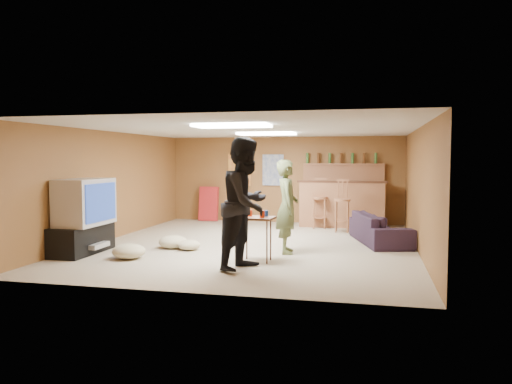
% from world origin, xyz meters
% --- Properties ---
extents(ground, '(7.00, 7.00, 0.00)m').
position_xyz_m(ground, '(0.00, 0.00, 0.00)').
color(ground, tan).
rests_on(ground, ground).
extents(ceiling, '(6.00, 7.00, 0.02)m').
position_xyz_m(ceiling, '(0.00, 0.00, 2.20)').
color(ceiling, silver).
rests_on(ceiling, ground).
extents(wall_back, '(6.00, 0.02, 2.20)m').
position_xyz_m(wall_back, '(0.00, 3.50, 1.10)').
color(wall_back, brown).
rests_on(wall_back, ground).
extents(wall_front, '(6.00, 0.02, 2.20)m').
position_xyz_m(wall_front, '(0.00, -3.50, 1.10)').
color(wall_front, brown).
rests_on(wall_front, ground).
extents(wall_left, '(0.02, 7.00, 2.20)m').
position_xyz_m(wall_left, '(-3.00, 0.00, 1.10)').
color(wall_left, brown).
rests_on(wall_left, ground).
extents(wall_right, '(0.02, 7.00, 2.20)m').
position_xyz_m(wall_right, '(3.00, 0.00, 1.10)').
color(wall_right, brown).
rests_on(wall_right, ground).
extents(tv_stand, '(0.55, 1.30, 0.50)m').
position_xyz_m(tv_stand, '(-2.72, -1.50, 0.25)').
color(tv_stand, black).
rests_on(tv_stand, ground).
extents(dvd_box, '(0.35, 0.50, 0.08)m').
position_xyz_m(dvd_box, '(-2.50, -1.50, 0.15)').
color(dvd_box, '#B2B2B7').
rests_on(dvd_box, tv_stand).
extents(tv_body, '(0.60, 1.10, 0.80)m').
position_xyz_m(tv_body, '(-2.65, -1.50, 0.90)').
color(tv_body, '#B2B2B7').
rests_on(tv_body, tv_stand).
extents(tv_screen, '(0.02, 0.95, 0.65)m').
position_xyz_m(tv_screen, '(-2.34, -1.50, 0.90)').
color(tv_screen, navy).
rests_on(tv_screen, tv_body).
extents(bar_counter, '(2.00, 0.60, 1.10)m').
position_xyz_m(bar_counter, '(1.50, 2.95, 0.55)').
color(bar_counter, brown).
rests_on(bar_counter, ground).
extents(bar_lip, '(2.10, 0.12, 0.05)m').
position_xyz_m(bar_lip, '(1.50, 2.70, 1.10)').
color(bar_lip, '#3D2013').
rests_on(bar_lip, bar_counter).
extents(bar_shelf, '(2.00, 0.18, 0.05)m').
position_xyz_m(bar_shelf, '(1.50, 3.40, 1.50)').
color(bar_shelf, brown).
rests_on(bar_shelf, bar_backing).
extents(bar_backing, '(2.00, 0.14, 0.60)m').
position_xyz_m(bar_backing, '(1.50, 3.42, 1.20)').
color(bar_backing, brown).
rests_on(bar_backing, bar_counter).
extents(poster_left, '(0.60, 0.03, 0.85)m').
position_xyz_m(poster_left, '(-1.20, 3.46, 1.35)').
color(poster_left, '#BF3F26').
rests_on(poster_left, wall_back).
extents(poster_right, '(0.55, 0.03, 0.80)m').
position_xyz_m(poster_right, '(-0.30, 3.46, 1.35)').
color(poster_right, '#334C99').
rests_on(poster_right, wall_back).
extents(folding_chair_stack, '(0.50, 0.26, 0.91)m').
position_xyz_m(folding_chair_stack, '(-2.00, 3.30, 0.45)').
color(folding_chair_stack, red).
rests_on(folding_chair_stack, ground).
extents(ceiling_panel_front, '(1.20, 0.60, 0.04)m').
position_xyz_m(ceiling_panel_front, '(0.00, -1.50, 2.17)').
color(ceiling_panel_front, white).
rests_on(ceiling_panel_front, ceiling).
extents(ceiling_panel_back, '(1.20, 0.60, 0.04)m').
position_xyz_m(ceiling_panel_back, '(0.00, 1.20, 2.17)').
color(ceiling_panel_back, white).
rests_on(ceiling_panel_back, ceiling).
extents(person_olive, '(0.51, 0.66, 1.63)m').
position_xyz_m(person_olive, '(0.75, -0.67, 0.82)').
color(person_olive, '#566138').
rests_on(person_olive, ground).
extents(person_black, '(1.01, 1.14, 1.97)m').
position_xyz_m(person_black, '(0.37, -2.04, 0.98)').
color(person_black, black).
rests_on(person_black, ground).
extents(sofa, '(1.25, 2.09, 0.57)m').
position_xyz_m(sofa, '(2.36, 0.77, 0.29)').
color(sofa, black).
rests_on(sofa, ground).
extents(tray_table, '(0.59, 0.49, 0.72)m').
position_xyz_m(tray_table, '(0.40, -1.48, 0.36)').
color(tray_table, '#3D2013').
rests_on(tray_table, ground).
extents(cup_red_near, '(0.10, 0.10, 0.11)m').
position_xyz_m(cup_red_near, '(0.27, -1.41, 0.77)').
color(cup_red_near, '#B12B0B').
rests_on(cup_red_near, tray_table).
extents(cup_red_far, '(0.08, 0.08, 0.11)m').
position_xyz_m(cup_red_far, '(0.50, -1.55, 0.77)').
color(cup_red_far, '#B12B0B').
rests_on(cup_red_far, tray_table).
extents(cup_blue, '(0.10, 0.10, 0.10)m').
position_xyz_m(cup_blue, '(0.53, -1.39, 0.77)').
color(cup_blue, navy).
rests_on(cup_blue, tray_table).
extents(bar_stool_left, '(0.46, 0.46, 1.29)m').
position_xyz_m(bar_stool_left, '(1.00, 2.56, 0.64)').
color(bar_stool_left, brown).
rests_on(bar_stool_left, ground).
extents(bar_stool_right, '(0.43, 0.43, 1.17)m').
position_xyz_m(bar_stool_right, '(1.55, 2.06, 0.58)').
color(bar_stool_right, brown).
rests_on(bar_stool_right, ground).
extents(cushion_near_tv, '(0.66, 0.66, 0.23)m').
position_xyz_m(cushion_near_tv, '(-1.38, -0.67, 0.12)').
color(cushion_near_tv, tan).
rests_on(cushion_near_tv, ground).
extents(cushion_mid, '(0.44, 0.44, 0.18)m').
position_xyz_m(cushion_mid, '(-1.02, -0.79, 0.09)').
color(cushion_mid, tan).
rests_on(cushion_mid, ground).
extents(cushion_far, '(0.62, 0.62, 0.24)m').
position_xyz_m(cushion_far, '(-1.71, -1.74, 0.12)').
color(cushion_far, tan).
rests_on(cushion_far, ground).
extents(bottle_row, '(1.76, 0.08, 0.26)m').
position_xyz_m(bottle_row, '(1.44, 3.38, 1.65)').
color(bottle_row, '#3F7233').
rests_on(bottle_row, bar_shelf).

